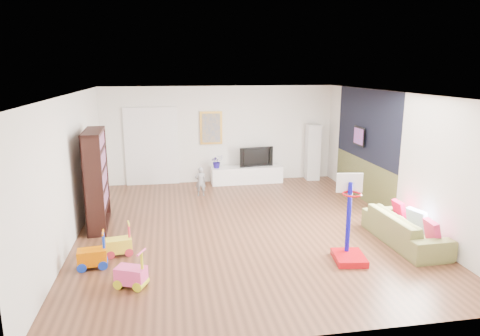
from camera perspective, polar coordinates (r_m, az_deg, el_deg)
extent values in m
cube|color=brown|center=(8.83, 0.44, -7.87)|extent=(6.50, 7.50, 0.00)
cube|color=white|center=(8.26, 0.48, 9.90)|extent=(6.50, 7.50, 0.00)
cube|color=silver|center=(12.09, -2.69, 4.47)|extent=(6.50, 0.00, 2.70)
cube|color=white|center=(4.95, 8.25, -8.51)|extent=(6.50, 0.00, 2.70)
cube|color=silver|center=(8.51, -21.63, -0.13)|extent=(0.00, 7.50, 2.70)
cube|color=silver|center=(9.56, 20.02, 1.38)|extent=(0.00, 7.50, 2.70)
cube|color=black|center=(10.69, 16.48, 5.52)|extent=(0.01, 3.20, 1.70)
cube|color=brown|center=(10.94, 16.02, -1.49)|extent=(0.01, 3.20, 1.00)
cube|color=white|center=(12.02, -11.69, 2.72)|extent=(1.45, 0.06, 2.10)
cube|color=gold|center=(12.00, -3.87, 5.36)|extent=(0.62, 0.06, 0.92)
cube|color=#7F3F8C|center=(10.88, 15.61, 4.11)|extent=(0.04, 0.56, 0.46)
cube|color=white|center=(12.11, 0.88, -0.89)|extent=(2.01, 0.54, 0.47)
cube|color=silver|center=(12.55, 9.66, 2.10)|extent=(0.40, 0.40, 1.61)
cube|color=black|center=(9.08, -18.59, -1.42)|extent=(0.43, 1.37, 1.98)
imported|color=olive|center=(8.53, 21.12, -7.55)|extent=(0.80, 1.95, 0.56)
cube|color=#AA080F|center=(7.33, 14.64, -6.65)|extent=(0.59, 0.68, 1.48)
cube|color=yellow|center=(7.76, -15.88, -9.19)|extent=(0.47, 0.33, 0.57)
cube|color=#E06B00|center=(7.41, -19.17, -10.38)|extent=(0.48, 0.33, 0.60)
cube|color=#F84593|center=(6.66, -14.38, -12.87)|extent=(0.51, 0.42, 0.58)
imported|color=gray|center=(10.86, -5.30, -1.82)|extent=(0.28, 0.19, 0.75)
imported|color=black|center=(12.09, 2.06, 1.58)|extent=(0.98, 0.25, 0.56)
imported|color=navy|center=(11.87, -3.10, 0.88)|extent=(0.39, 0.36, 0.37)
cube|color=#BF224E|center=(8.10, 24.26, -7.71)|extent=(0.13, 0.39, 0.38)
cube|color=white|center=(8.57, 22.55, -6.42)|extent=(0.22, 0.42, 0.41)
cube|color=#B2022C|center=(9.05, 20.44, -5.22)|extent=(0.09, 0.35, 0.35)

